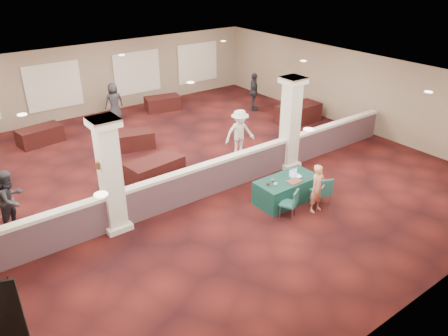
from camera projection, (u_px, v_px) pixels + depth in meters
ground at (194, 173)px, 15.00m from camera, size 16.00×16.00×0.00m
wall_back at (97, 79)px, 20.03m from camera, size 16.00×0.04×3.20m
wall_front at (414, 250)px, 8.55m from camera, size 16.00×0.04×3.20m
wall_right at (350, 89)px, 18.57m from camera, size 0.04×16.00×3.20m
ceiling at (190, 82)px, 13.58m from camera, size 16.00×16.00×0.02m
partition_wall at (219, 175)px, 13.67m from camera, size 15.60×0.28×1.10m
column_left at (110, 175)px, 11.33m from camera, size 0.72×0.72×3.20m
column_right at (290, 123)px, 14.80m from camera, size 0.72×0.72×3.20m
sconce_left at (98, 165)px, 11.01m from camera, size 0.12×0.12×0.18m
sconce_right at (119, 160)px, 11.31m from camera, size 0.12×0.12×0.18m
near_table at (286, 190)px, 13.21m from camera, size 1.94×0.97×0.74m
conf_chair_main at (323, 190)px, 12.74m from camera, size 0.62×0.63×0.99m
conf_chair_side at (291, 202)px, 12.30m from camera, size 0.59×0.59×0.87m
woman at (318, 188)px, 12.54m from camera, size 0.54×0.38×1.47m
far_table_front_center at (155, 171)px, 14.36m from camera, size 1.97×1.17×0.75m
far_table_front_right at (298, 113)px, 19.34m from camera, size 2.02×1.05×0.81m
far_table_back_left at (40, 135)px, 17.19m from camera, size 1.79×1.10×0.68m
far_table_back_center at (132, 140)px, 16.76m from camera, size 1.80×1.20×0.67m
far_table_back_right at (163, 103)px, 20.86m from camera, size 1.77×1.13×0.66m
attendee_a at (11, 200)px, 11.72m from camera, size 0.94×0.88×1.73m
attendee_b at (240, 133)px, 15.93m from camera, size 1.23×0.77×1.78m
attendee_c at (254, 92)px, 20.61m from camera, size 1.01×1.14×1.78m
attendee_d at (114, 102)px, 19.38m from camera, size 0.86×0.50×1.69m
laptop_base at (295, 177)px, 13.16m from camera, size 0.34×0.23×0.02m
laptop_screen at (293, 172)px, 13.19m from camera, size 0.34×0.01×0.22m
screen_glow at (293, 172)px, 13.20m from camera, size 0.31×0.00×0.19m
knitting at (294, 181)px, 12.88m from camera, size 0.41×0.31×0.03m
yarn_cream at (276, 184)px, 12.64m from camera, size 0.11×0.11×0.11m
yarn_red at (268, 184)px, 12.67m from camera, size 0.10×0.10×0.10m
yarn_grey at (273, 180)px, 12.86m from camera, size 0.11×0.11×0.11m
scissors at (309, 176)px, 13.19m from camera, size 0.12×0.03×0.01m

